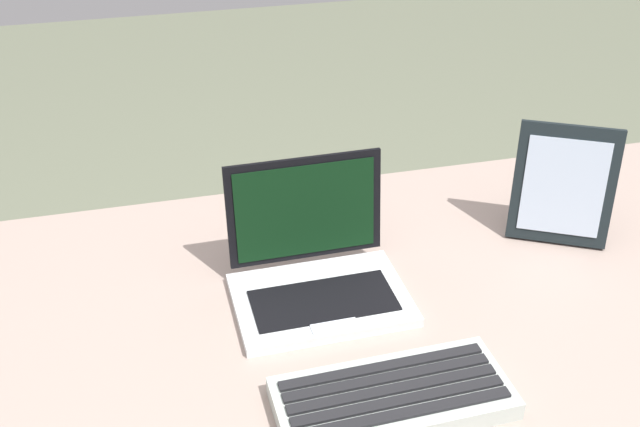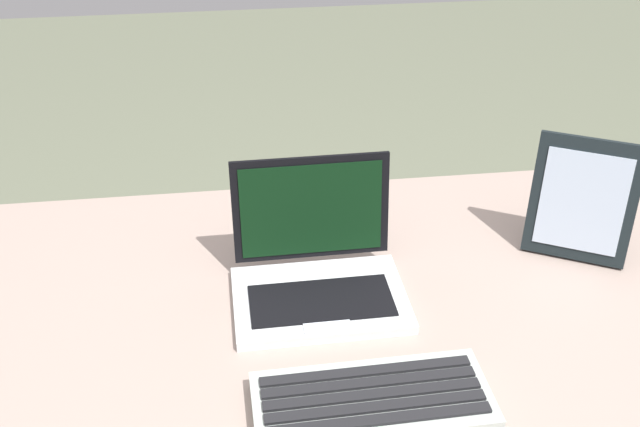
# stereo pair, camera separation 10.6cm
# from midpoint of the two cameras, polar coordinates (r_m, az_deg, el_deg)

# --- Properties ---
(desk) EXTENTS (1.47, 0.80, 0.73)m
(desk) POSITION_cam_midpoint_polar(r_m,az_deg,el_deg) (1.18, 7.44, -11.31)
(desk) COLOR #A18C80
(desk) RESTS_ON ground
(laptop_front) EXTENTS (0.26, 0.20, 0.19)m
(laptop_front) POSITION_cam_midpoint_polar(r_m,az_deg,el_deg) (1.13, 2.49, -4.52)
(laptop_front) COLOR silver
(laptop_front) RESTS_ON desk
(external_keyboard) EXTENTS (0.30, 0.14, 0.03)m
(external_keyboard) POSITION_cam_midpoint_polar(r_m,az_deg,el_deg) (0.97, 7.15, -14.03)
(external_keyboard) COLOR #B6C1B7
(external_keyboard) RESTS_ON desk
(photo_frame) EXTENTS (0.16, 0.12, 0.20)m
(photo_frame) POSITION_cam_midpoint_polar(r_m,az_deg,el_deg) (1.27, 21.36, 0.84)
(photo_frame) COLOR black
(photo_frame) RESTS_ON desk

